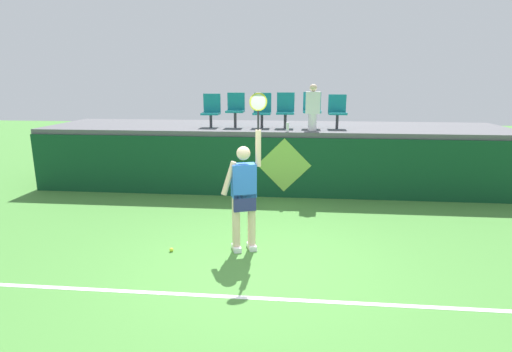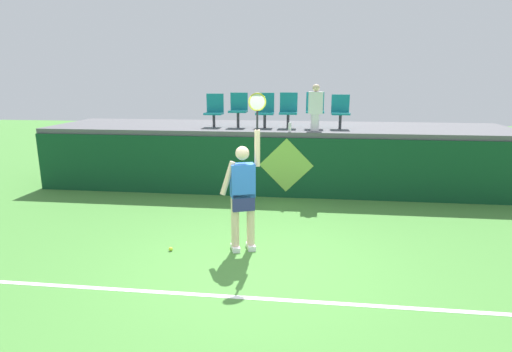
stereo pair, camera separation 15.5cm
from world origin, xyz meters
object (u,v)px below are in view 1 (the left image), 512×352
Objects in this scene: tennis_ball at (171,250)px; stadium_chair_2 at (262,109)px; stadium_chair_3 at (285,109)px; stadium_chair_4 at (312,108)px; spectator_0 at (313,107)px; stadium_chair_1 at (236,108)px; water_bottle at (287,127)px; stadium_chair_5 at (337,110)px; tennis_player at (244,192)px; stadium_chair_0 at (211,110)px.

tennis_ball is 4.82m from stadium_chair_2.
stadium_chair_3 reaches higher than stadium_chair_2.
stadium_chair_4 is 0.82× the size of spectator_0.
stadium_chair_4 is at bearing 0.03° from stadium_chair_1.
stadium_chair_2 reaches higher than water_bottle.
stadium_chair_3 reaches higher than stadium_chair_5.
stadium_chair_3 is at bearing 95.34° from water_bottle.
stadium_chair_5 is at bearing -0.09° from stadium_chair_4.
stadium_chair_4 is (1.24, -0.00, 0.04)m from stadium_chair_2.
stadium_chair_2 is 0.58m from stadium_chair_3.
tennis_player is 3.37m from water_bottle.
tennis_ball is (-1.18, -0.20, -0.95)m from tennis_player.
spectator_0 is (2.37, 3.77, 2.08)m from tennis_ball.
stadium_chair_4 is at bearing -0.20° from stadium_chair_2.
stadium_chair_4 reaches higher than water_bottle.
stadium_chair_4 is at bearing 53.93° from water_bottle.
stadium_chair_0 is at bearing 157.77° from water_bottle.
stadium_chair_5 reaches higher than water_bottle.
spectator_0 is (0.58, 0.32, 0.45)m from water_bottle.
stadium_chair_3 reaches higher than stadium_chair_1.
tennis_ball is at bearing -111.96° from stadium_chair_3.
stadium_chair_2 is at bearing 0.03° from stadium_chair_0.
tennis_player is 4.54m from stadium_chair_5.
stadium_chair_1 is 2.54m from stadium_chair_5.
tennis_player is 3.08× the size of stadium_chair_5.
water_bottle is at bearing -30.81° from stadium_chair_1.
water_bottle is 1.60m from stadium_chair_1.
tennis_ball is at bearing -104.87° from stadium_chair_2.
stadium_chair_5 is at bearing -0.21° from stadium_chair_3.
spectator_0 reaches higher than tennis_ball.
water_bottle reaches higher than tennis_ball.
stadium_chair_1 is (-1.34, 0.80, 0.37)m from water_bottle.
tennis_player reaches higher than stadium_chair_3.
stadium_chair_1 is (-0.73, 4.04, 1.05)m from tennis_player.
stadium_chair_2 is (1.30, 0.00, 0.02)m from stadium_chair_0.
stadium_chair_3 is at bearing 0.21° from stadium_chair_1.
tennis_ball is 0.30× the size of water_bottle.
tennis_player is 1.53m from tennis_ball.
stadium_chair_5 is 0.76× the size of spectator_0.
water_bottle is (0.61, 3.24, 0.67)m from tennis_player.
stadium_chair_3 is (-0.07, 0.80, 0.36)m from water_bottle.
tennis_player is 4.17m from stadium_chair_2.
stadium_chair_0 is at bearing 179.57° from stadium_chair_1.
stadium_chair_1 is 0.80× the size of spectator_0.
water_bottle is 1.06m from stadium_chair_4.
tennis_player is 2.93× the size of stadium_chair_3.
stadium_chair_0 is 1.01× the size of stadium_chair_5.
stadium_chair_2 is 1.86m from stadium_chair_5.
tennis_player is at bearing 9.79° from tennis_ball.
stadium_chair_0 is 1.89m from stadium_chair_3.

